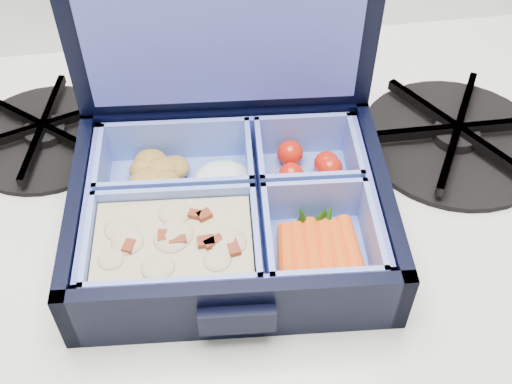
{
  "coord_description": "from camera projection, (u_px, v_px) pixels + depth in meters",
  "views": [
    {
      "loc": [
        -0.05,
        1.29,
        1.42
      ],
      "look_at": [
        -0.0,
        1.64,
        1.03
      ],
      "focal_mm": 45.0,
      "sensor_mm": 36.0,
      "label": 1
    }
  ],
  "objects": [
    {
      "name": "burner_grate",
      "position": [
        456.0,
        133.0,
        0.61
      ],
      "size": [
        0.18,
        0.18,
        0.03
      ],
      "primitive_type": "cylinder",
      "rotation": [
        0.0,
        0.0,
        -0.01
      ],
      "color": "black",
      "rests_on": "stove"
    },
    {
      "name": "burner_grate_rear",
      "position": [
        45.0,
        132.0,
        0.62
      ],
      "size": [
        0.19,
        0.19,
        0.02
      ],
      "primitive_type": "cylinder",
      "rotation": [
        0.0,
        0.0,
        0.34
      ],
      "color": "black",
      "rests_on": "stove"
    },
    {
      "name": "bento_box",
      "position": [
        231.0,
        212.0,
        0.52
      ],
      "size": [
        0.27,
        0.22,
        0.06
      ],
      "primitive_type": null,
      "rotation": [
        0.0,
        0.0,
        -0.08
      ],
      "color": "black",
      "rests_on": "stove"
    },
    {
      "name": "fork",
      "position": [
        277.0,
        103.0,
        0.66
      ],
      "size": [
        0.1,
        0.17,
        0.01
      ],
      "primitive_type": null,
      "rotation": [
        0.0,
        0.0,
        -0.46
      ],
      "color": "silver",
      "rests_on": "stove"
    }
  ]
}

